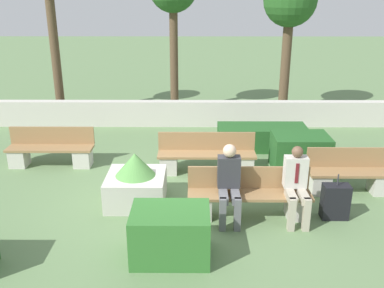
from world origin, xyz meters
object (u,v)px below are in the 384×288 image
object	(u,v)px
suitcase	(335,202)
planter_corner_left	(136,182)
person_seated_man	(296,182)
bench_left_side	(207,158)
bench_right_side	(51,152)
bench_back	(350,177)
person_seated_woman	(229,180)
tree_center_right	(290,4)
bench_front	(249,198)

from	to	relation	value
suitcase	planter_corner_left	bearing A→B (deg)	171.11
suitcase	person_seated_man	bearing A→B (deg)	-173.92
planter_corner_left	suitcase	xyz separation A→B (m)	(3.48, -0.55, -0.10)
bench_left_side	bench_right_side	world-z (taller)	same
bench_back	person_seated_woman	distance (m)	2.70
bench_left_side	person_seated_man	bearing A→B (deg)	-58.58
person_seated_woman	tree_center_right	distance (m)	7.85
bench_right_side	bench_back	xyz separation A→B (m)	(6.21, -1.30, -0.01)
bench_right_side	person_seated_man	xyz separation A→B (m)	(4.90, -2.40, 0.39)
bench_front	tree_center_right	world-z (taller)	tree_center_right
bench_back	suitcase	size ratio (longest dim) A/B	1.99
bench_right_side	person_seated_man	size ratio (longest dim) A/B	1.45
bench_front	bench_back	xyz separation A→B (m)	(2.07, 0.96, -0.02)
bench_right_side	planter_corner_left	bearing A→B (deg)	-48.65
bench_left_side	person_seated_woman	xyz separation A→B (m)	(0.32, -2.04, 0.40)
person_seated_man	person_seated_woman	size ratio (longest dim) A/B	0.98
person_seated_man	suitcase	world-z (taller)	person_seated_man
person_seated_man	planter_corner_left	size ratio (longest dim) A/B	1.23
bench_right_side	bench_back	distance (m)	6.35
bench_back	bench_front	bearing A→B (deg)	-157.55
bench_right_side	planter_corner_left	distance (m)	2.78
person_seated_man	person_seated_woman	xyz separation A→B (m)	(-1.12, 0.00, 0.02)
person_seated_woman	bench_right_side	bearing A→B (deg)	147.63
bench_left_side	person_seated_woman	distance (m)	2.10
bench_back	planter_corner_left	distance (m)	4.11
bench_left_side	tree_center_right	size ratio (longest dim) A/B	0.49
bench_back	tree_center_right	bearing A→B (deg)	89.01
person_seated_woman	suitcase	bearing A→B (deg)	2.22
person_seated_woman	planter_corner_left	xyz separation A→B (m)	(-1.65, 0.62, -0.33)
planter_corner_left	suitcase	size ratio (longest dim) A/B	1.29
bench_back	suitcase	xyz separation A→B (m)	(-0.60, -1.03, -0.00)
person_seated_woman	bench_front	bearing A→B (deg)	21.12
bench_back	person_seated_woman	world-z (taller)	person_seated_woman
person_seated_man	tree_center_right	world-z (taller)	tree_center_right
bench_back	tree_center_right	size ratio (longest dim) A/B	0.38
planter_corner_left	tree_center_right	bearing A→B (deg)	58.55
person_seated_woman	planter_corner_left	bearing A→B (deg)	159.52
bench_front	planter_corner_left	xyz separation A→B (m)	(-2.01, 0.48, 0.07)
bench_back	tree_center_right	xyz separation A→B (m)	(-0.14, 5.96, 3.02)
suitcase	bench_right_side	bearing A→B (deg)	157.49
person_seated_man	planter_corner_left	world-z (taller)	person_seated_man
person_seated_woman	tree_center_right	xyz separation A→B (m)	(2.29, 7.05, 2.59)
bench_left_side	person_seated_man	xyz separation A→B (m)	(1.44, -2.04, 0.38)
bench_left_side	bench_right_side	bearing A→B (deg)	170.39
bench_left_side	person_seated_man	distance (m)	2.53
bench_right_side	bench_back	bearing A→B (deg)	-20.61
person_seated_woman	suitcase	size ratio (longest dim) A/B	1.63
planter_corner_left	bench_right_side	bearing A→B (deg)	140.13
person_seated_woman	tree_center_right	bearing A→B (deg)	72.03
bench_left_side	tree_center_right	world-z (taller)	tree_center_right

